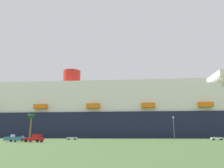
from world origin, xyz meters
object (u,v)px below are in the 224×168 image
object	(u,v)px
small_boat_on_trailer	(16,139)
parked_car_silver_sedan	(72,138)
cruise_ship	(124,115)
palm_tree	(31,120)
pickup_truck	(34,138)
street_lamp	(174,125)
parked_car_white_van	(217,138)

from	to	relation	value
small_boat_on_trailer	parked_car_silver_sedan	distance (m)	31.25
cruise_ship	palm_tree	size ratio (longest dim) A/B	27.06
pickup_truck	street_lamp	bearing A→B (deg)	33.78
cruise_ship	pickup_truck	xyz separation A→B (m)	(-13.76, -89.26, -14.06)
pickup_truck	palm_tree	bearing A→B (deg)	123.25
pickup_truck	parked_car_white_van	size ratio (longest dim) A/B	1.30
small_boat_on_trailer	parked_car_silver_sedan	size ratio (longest dim) A/B	1.93
cruise_ship	parked_car_silver_sedan	distance (m)	61.26
pickup_truck	parked_car_silver_sedan	bearing A→B (deg)	91.03
cruise_ship	small_boat_on_trailer	bearing A→B (deg)	-102.77
street_lamp	parked_car_silver_sedan	xyz separation A→B (m)	(-41.20, 4.25, -4.78)
cruise_ship	parked_car_white_van	xyz separation A→B (m)	(43.84, -52.51, -14.28)
parked_car_white_van	parked_car_silver_sedan	distance (m)	58.41
parked_car_white_van	pickup_truck	bearing A→B (deg)	-147.46
pickup_truck	street_lamp	world-z (taller)	street_lamp
street_lamp	parked_car_silver_sedan	distance (m)	41.70
cruise_ship	small_boat_on_trailer	world-z (taller)	cruise_ship
cruise_ship	palm_tree	bearing A→B (deg)	-113.76
parked_car_silver_sedan	cruise_ship	bearing A→B (deg)	76.08
pickup_truck	parked_car_silver_sedan	distance (m)	31.44
palm_tree	street_lamp	distance (m)	56.10
parked_car_silver_sedan	pickup_truck	bearing A→B (deg)	-88.97
parked_car_white_van	small_boat_on_trailer	bearing A→B (deg)	-150.59
pickup_truck	parked_car_white_van	bearing A→B (deg)	32.54
cruise_ship	palm_tree	world-z (taller)	cruise_ship
street_lamp	small_boat_on_trailer	bearing A→B (deg)	-150.58
pickup_truck	street_lamp	distance (m)	49.11
street_lamp	parked_car_silver_sedan	world-z (taller)	street_lamp
pickup_truck	small_boat_on_trailer	distance (m)	6.35
parked_car_white_van	parked_car_silver_sedan	bearing A→B (deg)	-174.78
cruise_ship	parked_car_white_van	size ratio (longest dim) A/B	62.86
cruise_ship	palm_tree	xyz separation A→B (m)	(-29.04, -65.97, -7.12)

